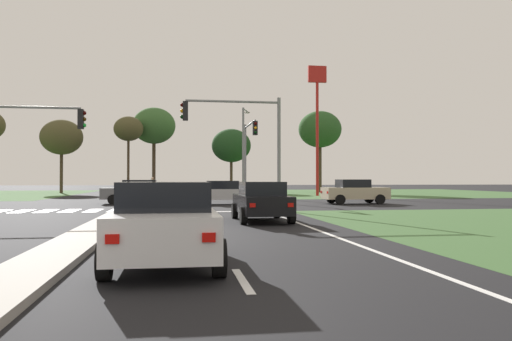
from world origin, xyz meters
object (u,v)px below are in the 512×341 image
Objects in this scene: treeline_second at (62,137)px; traffic_signal_near_left at (10,135)px; treeline_sixth at (320,130)px; treeline_third at (128,129)px; car_white_near at (165,222)px; car_grey_sixth at (138,192)px; fastfood_pole_sign at (317,102)px; traffic_signal_near_right at (244,132)px; car_maroon_seventh at (172,201)px; car_beige_fourth at (355,191)px; car_black_fifth at (261,201)px; street_lamp_third at (244,146)px; treeline_fourth at (154,126)px; pedestrian_at_median at (152,185)px; traffic_signal_far_right at (249,146)px; treeline_fifth at (231,146)px; car_silver_third at (224,192)px.

traffic_signal_near_left is at bearing -81.38° from treeline_second.
treeline_third is at bearing 174.94° from treeline_sixth.
car_white_near is 0.78× the size of traffic_signal_near_left.
car_grey_sixth is 22.39m from fastfood_pole_sign.
treeline_sixth is at bearing 67.88° from traffic_signal_near_right.
car_white_near reaches higher than car_maroon_seventh.
treeline_second reaches higher than car_beige_fourth.
car_beige_fourth reaches higher than car_grey_sixth.
car_black_fifth is 13.04m from traffic_signal_near_left.
car_beige_fourth is 16.23m from car_maroon_seventh.
treeline_third reaches higher than car_white_near.
street_lamp_third is at bearing -49.91° from treeline_third.
fastfood_pole_sign is (13.53, 27.03, 8.33)m from car_maroon_seventh.
treeline_fourth is at bearing 92.88° from car_white_near.
car_beige_fourth is 14.86m from car_black_fifth.
pedestrian_at_median is 0.13× the size of fastfood_pole_sign.
car_grey_sixth is (-5.76, 14.64, 0.02)m from car_black_fifth.
traffic_signal_far_right reaches higher than car_beige_fourth.
pedestrian_at_median is 17.62m from fastfood_pole_sign.
treeline_fourth reaches higher than car_grey_sixth.
traffic_signal_near_right is at bearing -75.65° from treeline_third.
traffic_signal_far_right is at bearing 83.66° from car_black_fifth.
treeline_fifth is at bearing -9.44° from treeline_fourth.
car_grey_sixth is 29.46m from treeline_second.
treeline_third is (-10.89, 24.15, 3.40)m from traffic_signal_far_right.
car_beige_fourth is 0.50× the size of street_lamp_third.
car_white_near is 2.74× the size of pedestrian_at_median.
treeline_third reaches higher than car_silver_third.
treeline_fourth reaches higher than car_beige_fourth.
car_white_near is 34.79m from pedestrian_at_median.
car_maroon_seventh is (2.33, -13.57, -0.05)m from car_grey_sixth.
car_maroon_seventh is at bearing -82.25° from treeline_third.
treeline_sixth reaches higher than car_black_fifth.
traffic_signal_near_right is (11.18, -0.00, 0.29)m from traffic_signal_near_left.
treeline_fourth is at bearing 97.83° from car_black_fifth.
car_beige_fourth is 14.14m from car_grey_sixth.
car_black_fifth is 28.01m from street_lamp_third.
car_black_fifth is at bearing 1.18° from car_silver_third.
pedestrian_at_median is 0.19× the size of treeline_second.
car_beige_fourth is at bearing -49.80° from treeline_second.
fastfood_pole_sign is at bearing 52.42° from traffic_signal_far_right.
treeline_second is at bearing 104.29° from car_white_near.
treeline_fourth is at bearing 170.56° from treeline_fifth.
car_grey_sixth is 30.90m from treeline_fourth.
pedestrian_at_median is at bearing -55.81° from treeline_second.
traffic_signal_near_left is 11.18m from traffic_signal_near_right.
car_black_fifth is (-8.21, -12.39, -0.03)m from car_beige_fourth.
fastfood_pole_sign reaches higher than treeline_third.
treeline_sixth reaches higher than traffic_signal_near_left.
car_white_near is 54.69m from treeline_fourth.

